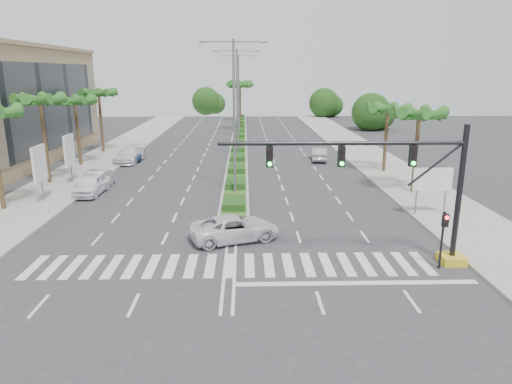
% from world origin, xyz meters
% --- Properties ---
extents(ground, '(160.00, 160.00, 0.00)m').
position_xyz_m(ground, '(0.00, 0.00, 0.00)').
color(ground, '#333335').
rests_on(ground, ground).
extents(footpath_right, '(6.00, 120.00, 0.15)m').
position_xyz_m(footpath_right, '(15.20, 20.00, 0.07)').
color(footpath_right, gray).
rests_on(footpath_right, ground).
extents(footpath_left, '(6.00, 120.00, 0.15)m').
position_xyz_m(footpath_left, '(-15.20, 20.00, 0.07)').
color(footpath_left, gray).
rests_on(footpath_left, ground).
extents(median, '(2.20, 75.00, 0.20)m').
position_xyz_m(median, '(0.00, 45.00, 0.10)').
color(median, gray).
rests_on(median, ground).
extents(median_grass, '(1.80, 75.00, 0.04)m').
position_xyz_m(median_grass, '(0.00, 45.00, 0.22)').
color(median_grass, '#356021').
rests_on(median_grass, median).
extents(signal_gantry, '(12.60, 1.20, 7.20)m').
position_xyz_m(signal_gantry, '(9.27, -0.00, 3.46)').
color(signal_gantry, gold).
rests_on(signal_gantry, ground).
extents(pedestrian_signal, '(0.28, 0.36, 3.00)m').
position_xyz_m(pedestrian_signal, '(10.60, -0.68, 2.04)').
color(pedestrian_signal, black).
rests_on(pedestrian_signal, ground).
extents(direction_sign, '(2.70, 0.11, 3.40)m').
position_xyz_m(direction_sign, '(13.50, 7.99, 2.45)').
color(direction_sign, slate).
rests_on(direction_sign, ground).
extents(billboard_near, '(0.18, 2.10, 4.35)m').
position_xyz_m(billboard_near, '(-14.50, 12.00, 2.96)').
color(billboard_near, slate).
rests_on(billboard_near, ground).
extents(billboard_far, '(0.18, 2.10, 4.35)m').
position_xyz_m(billboard_far, '(-14.50, 18.00, 2.96)').
color(billboard_far, slate).
rests_on(billboard_far, ground).
extents(palm_left_mid, '(4.57, 4.68, 7.95)m').
position_xyz_m(palm_left_mid, '(-16.50, 18.00, 7.08)').
color(palm_left_mid, brown).
rests_on(palm_left_mid, ground).
extents(palm_left_far, '(4.57, 4.68, 7.35)m').
position_xyz_m(palm_left_far, '(-16.50, 26.00, 6.50)').
color(palm_left_far, brown).
rests_on(palm_left_far, ground).
extents(palm_left_end, '(4.57, 4.68, 7.75)m').
position_xyz_m(palm_left_end, '(-16.50, 34.00, 6.88)').
color(palm_left_end, brown).
rests_on(palm_left_end, ground).
extents(palm_right_near, '(4.57, 4.68, 7.05)m').
position_xyz_m(palm_right_near, '(14.50, 14.00, 6.20)').
color(palm_right_near, brown).
rests_on(palm_right_near, ground).
extents(palm_right_far, '(4.57, 4.68, 6.75)m').
position_xyz_m(palm_right_far, '(14.50, 22.00, 5.91)').
color(palm_right_far, brown).
rests_on(palm_right_far, ground).
extents(palm_median_a, '(4.57, 4.68, 8.05)m').
position_xyz_m(palm_median_a, '(0.00, 55.00, 7.17)').
color(palm_median_a, brown).
rests_on(palm_median_a, ground).
extents(palm_median_b, '(4.57, 4.68, 8.05)m').
position_xyz_m(palm_median_b, '(0.00, 70.00, 7.17)').
color(palm_median_b, brown).
rests_on(palm_median_b, ground).
extents(streetlight_near, '(5.10, 0.25, 12.00)m').
position_xyz_m(streetlight_near, '(0.00, 14.00, 6.81)').
color(streetlight_near, slate).
rests_on(streetlight_near, ground).
extents(streetlight_mid, '(5.10, 0.25, 12.00)m').
position_xyz_m(streetlight_mid, '(0.00, 30.00, 6.81)').
color(streetlight_mid, slate).
rests_on(streetlight_mid, ground).
extents(streetlight_far, '(5.10, 0.25, 12.00)m').
position_xyz_m(streetlight_far, '(0.00, 46.00, 6.81)').
color(streetlight_far, slate).
rests_on(streetlight_far, ground).
extents(car_parked_a, '(2.09, 4.80, 1.61)m').
position_xyz_m(car_parked_a, '(-11.63, 14.36, 0.81)').
color(car_parked_a, white).
rests_on(car_parked_a, ground).
extents(car_parked_b, '(2.14, 4.73, 1.50)m').
position_xyz_m(car_parked_b, '(-11.80, 16.07, 0.75)').
color(car_parked_b, silver).
rests_on(car_parked_b, ground).
extents(car_parked_c, '(2.55, 5.01, 1.36)m').
position_xyz_m(car_parked_c, '(-11.80, 28.98, 0.68)').
color(car_parked_c, navy).
rests_on(car_parked_c, ground).
extents(car_parked_d, '(2.74, 5.82, 1.64)m').
position_xyz_m(car_parked_d, '(-11.80, 27.84, 0.82)').
color(car_parked_d, white).
rests_on(car_parked_d, ground).
extents(car_crossing, '(5.82, 4.03, 1.48)m').
position_xyz_m(car_crossing, '(0.18, 3.65, 0.74)').
color(car_crossing, white).
rests_on(car_crossing, ground).
extents(car_right, '(2.11, 4.69, 1.50)m').
position_xyz_m(car_right, '(9.08, 28.29, 0.75)').
color(car_right, '#A8A7AC').
rests_on(car_right, ground).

